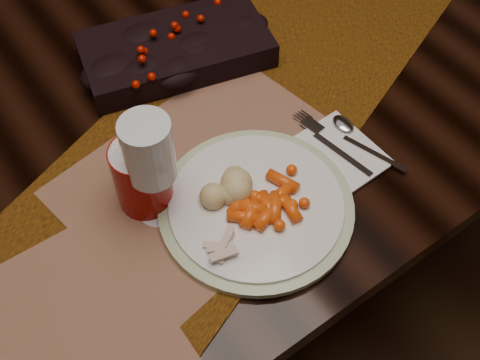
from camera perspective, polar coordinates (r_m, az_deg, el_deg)
floor at (r=1.69m, az=-4.80°, el=-9.36°), size 5.00×5.00×0.00m
dining_table at (r=1.36m, az=-5.88°, el=-2.34°), size 1.80×1.00×0.75m
table_runner at (r=0.99m, az=-1.71°, el=4.50°), size 1.83×1.00×0.00m
centerpiece at (r=1.09m, az=-6.14°, el=12.51°), size 0.36×0.24×0.07m
placemat_main at (r=0.94m, az=-3.03°, el=0.81°), size 0.48×0.39×0.00m
dinner_plate at (r=0.89m, az=1.53°, el=-2.47°), size 0.33×0.33×0.02m
baby_carrots at (r=0.87m, az=2.92°, el=-2.59°), size 0.13×0.12×0.02m
mashed_potatoes at (r=0.88m, az=-1.19°, el=-0.67°), size 0.10×0.09×0.04m
turkey_shreds at (r=0.84m, az=-1.35°, el=-6.39°), size 0.08×0.07×0.01m
napkin at (r=0.97m, az=9.27°, el=2.48°), size 0.12×0.14×0.00m
fork at (r=0.97m, az=8.96°, el=3.12°), size 0.04×0.15×0.00m
spoon at (r=0.98m, az=11.72°, el=3.35°), size 0.07×0.14×0.00m
red_cup at (r=0.88m, az=-9.27°, el=0.37°), size 0.09×0.09×0.11m
wine_glass at (r=0.83m, az=-8.29°, el=0.81°), size 0.08×0.08×0.19m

